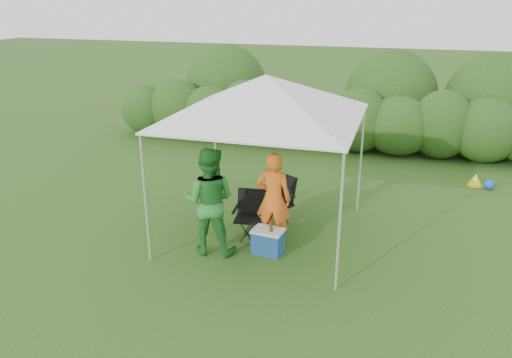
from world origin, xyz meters
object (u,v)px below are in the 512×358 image
(chair_left, at_px, (250,211))
(woman, at_px, (209,201))
(chair_right, at_px, (279,197))
(cooler, at_px, (268,241))
(canopy, at_px, (265,97))
(man, at_px, (273,199))

(chair_left, distance_m, woman, 0.95)
(chair_right, xyz_separation_m, cooler, (0.11, -1.14, -0.32))
(chair_right, xyz_separation_m, chair_left, (-0.37, -0.63, -0.06))
(chair_right, bearing_deg, cooler, -53.57)
(canopy, relative_size, woman, 1.71)
(man, height_order, woman, woman)
(canopy, height_order, woman, canopy)
(man, height_order, cooler, man)
(canopy, bearing_deg, man, -55.11)
(chair_left, bearing_deg, chair_right, 53.64)
(chair_right, bearing_deg, canopy, -78.92)
(chair_left, height_order, cooler, chair_left)
(cooler, bearing_deg, canopy, 116.85)
(chair_left, height_order, woman, woman)
(chair_right, height_order, man, man)
(canopy, xyz_separation_m, chair_left, (-0.21, -0.21, -1.98))
(man, xyz_separation_m, cooler, (0.01, -0.36, -0.61))
(man, relative_size, cooler, 3.03)
(chair_left, bearing_deg, woman, -129.29)
(canopy, bearing_deg, chair_left, -135.35)
(woman, bearing_deg, chair_left, -129.67)
(chair_right, height_order, woman, woman)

